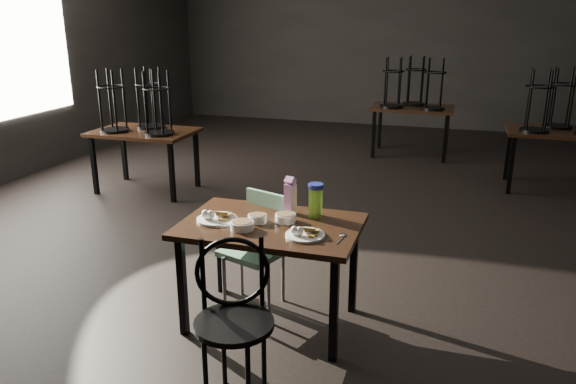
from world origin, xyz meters
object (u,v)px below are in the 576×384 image
(bentwood_chair, at_px, (234,308))
(water_bottle, at_px, (316,200))
(school_chair, at_px, (260,241))
(juice_carton, at_px, (290,196))
(main_table, at_px, (271,234))

(bentwood_chair, bearing_deg, water_bottle, 55.85)
(bentwood_chair, relative_size, school_chair, 1.08)
(water_bottle, height_order, school_chair, water_bottle)
(juice_carton, relative_size, school_chair, 0.31)
(main_table, distance_m, water_bottle, 0.39)
(school_chair, bearing_deg, main_table, -33.58)
(juice_carton, bearing_deg, school_chair, -172.85)
(water_bottle, height_order, bentwood_chair, water_bottle)
(main_table, relative_size, water_bottle, 5.09)
(juice_carton, bearing_deg, water_bottle, -2.66)
(school_chair, bearing_deg, bentwood_chair, -58.83)
(school_chair, bearing_deg, water_bottle, 21.95)
(main_table, height_order, water_bottle, water_bottle)
(bentwood_chair, bearing_deg, school_chair, 78.67)
(water_bottle, xyz_separation_m, school_chair, (-0.41, -0.02, -0.35))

